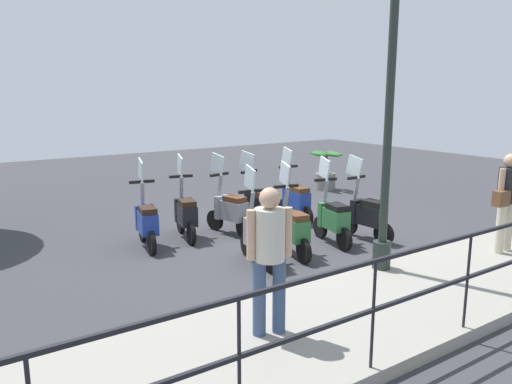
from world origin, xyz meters
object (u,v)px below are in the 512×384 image
(potted_palm, at_px, (325,174))
(scooter_near_3, at_px, (259,235))
(scooter_near_2, at_px, (293,228))
(scooter_far_0, at_px, (295,199))
(pedestrian_distant, at_px, (269,250))
(scooter_far_1, at_px, (260,205))
(scooter_far_3, at_px, (185,213))
(scooter_near_0, at_px, (367,214))
(scooter_near_1, at_px, (332,218))
(pedestrian_with_bag, at_px, (507,196))
(lamp_post_near, at_px, (388,132))
(scooter_far_4, at_px, (146,221))
(scooter_far_2, at_px, (230,210))

(potted_palm, bearing_deg, scooter_near_3, 128.79)
(scooter_near_2, relative_size, scooter_far_0, 1.00)
(potted_palm, bearing_deg, pedestrian_distant, 134.26)
(scooter_far_1, bearing_deg, scooter_far_3, 64.45)
(scooter_near_3, bearing_deg, scooter_far_1, -27.21)
(scooter_near_0, distance_m, scooter_far_1, 2.08)
(scooter_near_3, relative_size, scooter_far_3, 1.00)
(scooter_near_3, bearing_deg, scooter_near_0, -82.52)
(scooter_near_2, relative_size, scooter_near_3, 1.00)
(scooter_near_2, bearing_deg, scooter_near_1, -71.53)
(scooter_near_0, xyz_separation_m, scooter_far_0, (1.75, 0.27, 0.00))
(pedestrian_with_bag, relative_size, scooter_far_3, 1.03)
(lamp_post_near, relative_size, potted_palm, 4.21)
(scooter_near_2, bearing_deg, scooter_far_0, -27.48)
(lamp_post_near, height_order, scooter_far_0, lamp_post_near)
(pedestrian_with_bag, bearing_deg, scooter_far_3, 43.34)
(scooter_far_1, bearing_deg, scooter_near_1, -178.94)
(scooter_near_2, bearing_deg, potted_palm, -35.07)
(scooter_near_0, bearing_deg, scooter_near_3, 86.10)
(scooter_near_0, bearing_deg, lamp_post_near, 136.48)
(scooter_far_4, bearing_deg, scooter_near_2, -122.85)
(potted_palm, bearing_deg, scooter_near_0, 147.03)
(potted_palm, height_order, scooter_near_2, scooter_near_2)
(scooter_far_1, bearing_deg, pedestrian_with_bag, -167.17)
(potted_palm, relative_size, scooter_near_2, 0.69)
(potted_palm, xyz_separation_m, scooter_far_3, (-2.09, 5.32, 0.04))
(scooter_near_3, relative_size, scooter_far_2, 1.00)
(scooter_far_4, bearing_deg, pedestrian_with_bag, -119.94)
(scooter_near_2, bearing_deg, scooter_far_2, 19.13)
(lamp_post_near, xyz_separation_m, scooter_near_0, (1.48, -1.23, -1.65))
(scooter_far_1, relative_size, scooter_far_3, 1.00)
(potted_palm, height_order, scooter_near_1, scooter_near_1)
(scooter_far_2, distance_m, scooter_far_4, 1.64)
(lamp_post_near, bearing_deg, scooter_far_2, 11.71)
(scooter_near_0, relative_size, scooter_near_2, 1.00)
(pedestrian_distant, xyz_separation_m, scooter_near_3, (2.20, -1.38, -0.60))
(scooter_near_1, xyz_separation_m, scooter_far_0, (1.60, -0.43, 0.00))
(pedestrian_with_bag, height_order, scooter_near_2, pedestrian_with_bag)
(pedestrian_with_bag, height_order, scooter_far_0, pedestrian_with_bag)
(scooter_near_3, bearing_deg, pedestrian_with_bag, -114.20)
(scooter_near_3, height_order, scooter_far_4, same)
(scooter_far_1, bearing_deg, scooter_near_0, -161.57)
(scooter_near_0, bearing_deg, potted_palm, -36.66)
(pedestrian_with_bag, relative_size, scooter_far_4, 1.03)
(lamp_post_near, xyz_separation_m, pedestrian_with_bag, (-0.58, -2.17, -1.06))
(pedestrian_distant, height_order, scooter_far_1, pedestrian_distant)
(scooter_near_2, relative_size, scooter_far_4, 1.00)
(scooter_near_2, height_order, scooter_far_4, same)
(pedestrian_with_bag, distance_m, scooter_far_0, 4.04)
(pedestrian_distant, distance_m, scooter_near_3, 2.66)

